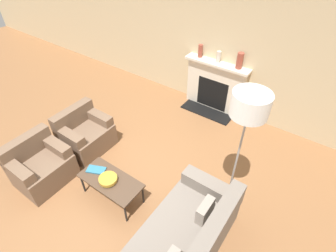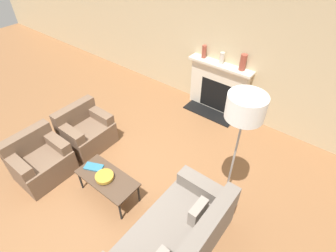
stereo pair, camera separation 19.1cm
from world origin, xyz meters
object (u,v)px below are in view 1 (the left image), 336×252
Objects in this scene: mantel_vase_center_left at (219,57)px; couch at (182,242)px; fireplace at (215,86)px; mantel_vase_left at (200,51)px; armchair_near at (41,166)px; floor_lamp at (249,111)px; mantel_vase_center_right at (240,61)px; bowl at (108,179)px; armchair_far at (85,134)px; coffee_table at (111,181)px; book at (96,170)px.

couch is at bearing -68.91° from mantel_vase_center_left.
mantel_vase_left is at bearing 178.11° from fireplace.
armchair_near is 3.94m from mantel_vase_center_left.
mantel_vase_center_right is (-0.94, 2.09, -0.45)m from floor_lamp.
floor_lamp is (2.75, 1.50, 1.42)m from armchair_near.
mantel_vase_center_left reaches higher than bowl.
couch reaches higher than bowl.
floor_lamp reaches higher than fireplace.
coffee_table is at bearing -114.18° from armchair_far.
mantel_vase_left reaches higher than coffee_table.
floor_lamp is 2.56m from mantel_vase_center_left.
fireplace is at bearing -158.90° from couch.
couch is 1.83× the size of coffee_table.
fireplace is 2.76m from floor_lamp.
book is 3.30m from mantel_vase_center_left.
armchair_far is 0.43× the size of floor_lamp.
armchair_near reaches higher than bowl.
mantel_vase_center_left is at bearing 180.00° from mantel_vase_center_right.
book is (0.91, -0.54, 0.12)m from armchair_far.
floor_lamp is (1.53, 1.12, 1.27)m from bowl.
floor_lamp reaches higher than mantel_vase_center_right.
fireplace is 0.77× the size of couch.
armchair_far is (-2.63, 0.68, 0.01)m from couch.
mantel_vase_center_left reaches higher than armchair_near.
mantel_vase_left is (-1.70, 3.30, 0.96)m from couch.
mantel_vase_left is at bearing 180.00° from mantel_vase_center_left.
floor_lamp is at bearing -79.00° from armchair_far.
floor_lamp is (1.52, 1.09, 1.35)m from coffee_table.
coffee_table is (-0.13, -3.16, -0.16)m from fireplace.
mantel_vase_left is (-0.31, 3.17, 0.88)m from coffee_table.
mantel_vase_center_left is at bearing -20.71° from armchair_near.
couch is 2.71m from armchair_far.
armchair_near reaches higher than book.
fireplace is 1.67× the size of armchair_near.
armchair_far is at bearing -109.39° from mantel_vase_left.
couch is 3.54m from mantel_vase_center_right.
mantel_vase_left is at bearing -19.39° from armchair_far.
mantel_vase_center_left reaches higher than book.
mantel_vase_center_left is at bearing 123.79° from floor_lamp.
couch reaches higher than coffee_table.
coffee_table is at bearing -144.41° from floor_lamp.
mantel_vase_left is at bearing 95.36° from bowl.
couch is at bearing -83.76° from armchair_near.
fireplace reaches higher than couch.
floor_lamp is (2.75, 0.53, 1.42)m from armchair_far.
mantel_vase_left reaches higher than mantel_vase_center_left.
bowl is at bearing -72.70° from armchair_near.
armchair_far is (-1.36, -2.61, -0.23)m from fireplace.
couch is 0.93× the size of floor_lamp.
armchair_far is 3.14× the size of mantel_vase_left.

